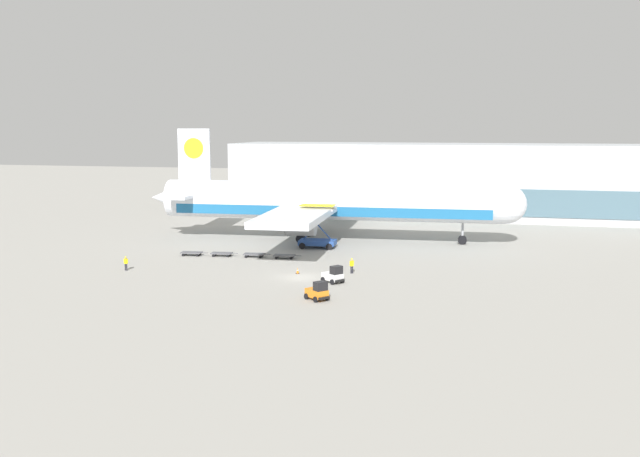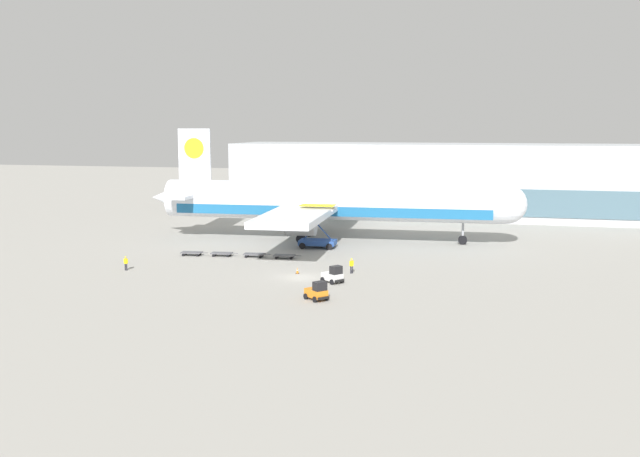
{
  "view_description": "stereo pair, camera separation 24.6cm",
  "coord_description": "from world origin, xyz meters",
  "px_view_note": "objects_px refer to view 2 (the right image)",
  "views": [
    {
      "loc": [
        21.75,
        -77.98,
        17.43
      ],
      "look_at": [
        -0.84,
        12.26,
        4.0
      ],
      "focal_mm": 40.0,
      "sensor_mm": 36.0,
      "label": 1
    },
    {
      "loc": [
        21.99,
        -77.92,
        17.43
      ],
      "look_at": [
        -0.84,
        12.26,
        4.0
      ],
      "focal_mm": 40.0,
      "sensor_mm": 36.0,
      "label": 2
    }
  ],
  "objects_px": {
    "traffic_cone_near": "(297,271)",
    "baggage_tug_foreground": "(333,275)",
    "baggage_dolly_second": "(222,253)",
    "ground_crew_near": "(126,262)",
    "baggage_dolly_third": "(254,254)",
    "ground_crew_far": "(352,264)",
    "baggage_tug_mid": "(317,292)",
    "baggage_dolly_trail": "(285,256)",
    "scissor_lift_loader": "(318,232)",
    "baggage_dolly_lead": "(192,253)",
    "airplane_main": "(327,202)"
  },
  "relations": [
    {
      "from": "baggage_tug_foreground",
      "to": "baggage_dolly_trail",
      "type": "height_order",
      "value": "baggage_tug_foreground"
    },
    {
      "from": "baggage_dolly_second",
      "to": "ground_crew_far",
      "type": "xyz_separation_m",
      "value": [
        19.28,
        -6.82,
        0.7
      ]
    },
    {
      "from": "baggage_dolly_trail",
      "to": "baggage_tug_mid",
      "type": "bearing_deg",
      "value": -71.77
    },
    {
      "from": "baggage_tug_foreground",
      "to": "ground_crew_near",
      "type": "xyz_separation_m",
      "value": [
        -26.04,
        0.58,
        0.15
      ]
    },
    {
      "from": "baggage_dolly_second",
      "to": "baggage_dolly_trail",
      "type": "xyz_separation_m",
      "value": [
        8.7,
        0.48,
        0.0
      ]
    },
    {
      "from": "baggage_tug_foreground",
      "to": "baggage_tug_mid",
      "type": "height_order",
      "value": "same"
    },
    {
      "from": "airplane_main",
      "to": "baggage_dolly_trail",
      "type": "xyz_separation_m",
      "value": [
        -1.78,
        -16.2,
        -5.45
      ]
    },
    {
      "from": "traffic_cone_near",
      "to": "baggage_dolly_trail",
      "type": "bearing_deg",
      "value": 115.84
    },
    {
      "from": "baggage_dolly_lead",
      "to": "airplane_main",
      "type": "bearing_deg",
      "value": 42.77
    },
    {
      "from": "baggage_dolly_lead",
      "to": "baggage_dolly_trail",
      "type": "distance_m",
      "value": 12.88
    },
    {
      "from": "baggage_tug_mid",
      "to": "baggage_dolly_third",
      "type": "relative_size",
      "value": 0.74
    },
    {
      "from": "baggage_dolly_third",
      "to": "ground_crew_near",
      "type": "bearing_deg",
      "value": -141.89
    },
    {
      "from": "baggage_tug_foreground",
      "to": "baggage_dolly_second",
      "type": "xyz_separation_m",
      "value": [
        -18.34,
        12.38,
        -0.49
      ]
    },
    {
      "from": "airplane_main",
      "to": "scissor_lift_loader",
      "type": "distance_m",
      "value": 7.81
    },
    {
      "from": "airplane_main",
      "to": "traffic_cone_near",
      "type": "distance_m",
      "value": 25.89
    },
    {
      "from": "scissor_lift_loader",
      "to": "baggage_dolly_trail",
      "type": "xyz_separation_m",
      "value": [
        -2.17,
        -9.25,
        -1.92
      ]
    },
    {
      "from": "ground_crew_near",
      "to": "traffic_cone_near",
      "type": "xyz_separation_m",
      "value": [
        20.75,
        3.31,
        -0.68
      ]
    },
    {
      "from": "traffic_cone_near",
      "to": "ground_crew_near",
      "type": "bearing_deg",
      "value": -170.95
    },
    {
      "from": "baggage_dolly_lead",
      "to": "ground_crew_near",
      "type": "bearing_deg",
      "value": -114.49
    },
    {
      "from": "airplane_main",
      "to": "baggage_dolly_trail",
      "type": "bearing_deg",
      "value": -99.66
    },
    {
      "from": "baggage_dolly_trail",
      "to": "ground_crew_near",
      "type": "bearing_deg",
      "value": -150.11
    },
    {
      "from": "scissor_lift_loader",
      "to": "baggage_dolly_third",
      "type": "xyz_separation_m",
      "value": [
        -6.39,
        -9.33,
        -1.92
      ]
    },
    {
      "from": "baggage_dolly_second",
      "to": "traffic_cone_near",
      "type": "bearing_deg",
      "value": -39.97
    },
    {
      "from": "traffic_cone_near",
      "to": "baggage_tug_foreground",
      "type": "bearing_deg",
      "value": -36.29
    },
    {
      "from": "baggage_dolly_third",
      "to": "baggage_dolly_trail",
      "type": "xyz_separation_m",
      "value": [
        4.21,
        0.07,
        0.0
      ]
    },
    {
      "from": "baggage_dolly_second",
      "to": "traffic_cone_near",
      "type": "distance_m",
      "value": 15.57
    },
    {
      "from": "baggage_dolly_third",
      "to": "ground_crew_far",
      "type": "distance_m",
      "value": 16.48
    },
    {
      "from": "scissor_lift_loader",
      "to": "baggage_tug_foreground",
      "type": "height_order",
      "value": "scissor_lift_loader"
    },
    {
      "from": "baggage_dolly_third",
      "to": "baggage_dolly_trail",
      "type": "height_order",
      "value": "same"
    },
    {
      "from": "ground_crew_far",
      "to": "baggage_dolly_trail",
      "type": "bearing_deg",
      "value": 104.29
    },
    {
      "from": "scissor_lift_loader",
      "to": "traffic_cone_near",
      "type": "bearing_deg",
      "value": -86.59
    },
    {
      "from": "baggage_tug_foreground",
      "to": "baggage_dolly_second",
      "type": "relative_size",
      "value": 0.74
    },
    {
      "from": "baggage_tug_mid",
      "to": "baggage_dolly_third",
      "type": "bearing_deg",
      "value": 164.21
    },
    {
      "from": "airplane_main",
      "to": "baggage_tug_foreground",
      "type": "distance_m",
      "value": 30.51
    },
    {
      "from": "ground_crew_near",
      "to": "traffic_cone_near",
      "type": "relative_size",
      "value": 2.41
    },
    {
      "from": "baggage_tug_foreground",
      "to": "traffic_cone_near",
      "type": "bearing_deg",
      "value": -179.96
    },
    {
      "from": "airplane_main",
      "to": "baggage_dolly_third",
      "type": "distance_m",
      "value": 18.18
    },
    {
      "from": "scissor_lift_loader",
      "to": "baggage_dolly_second",
      "type": "height_order",
      "value": "scissor_lift_loader"
    },
    {
      "from": "airplane_main",
      "to": "baggage_dolly_trail",
      "type": "relative_size",
      "value": 15.42
    },
    {
      "from": "baggage_dolly_lead",
      "to": "ground_crew_far",
      "type": "bearing_deg",
      "value": -21.91
    },
    {
      "from": "baggage_tug_foreground",
      "to": "baggage_dolly_second",
      "type": "height_order",
      "value": "baggage_tug_foreground"
    },
    {
      "from": "scissor_lift_loader",
      "to": "baggage_tug_foreground",
      "type": "bearing_deg",
      "value": -74.74
    },
    {
      "from": "baggage_tug_foreground",
      "to": "traffic_cone_near",
      "type": "height_order",
      "value": "baggage_tug_foreground"
    },
    {
      "from": "scissor_lift_loader",
      "to": "baggage_dolly_second",
      "type": "xyz_separation_m",
      "value": [
        -10.87,
        -9.73,
        -1.92
      ]
    },
    {
      "from": "baggage_dolly_trail",
      "to": "ground_crew_far",
      "type": "xyz_separation_m",
      "value": [
        10.58,
        -7.3,
        0.7
      ]
    },
    {
      "from": "baggage_dolly_second",
      "to": "scissor_lift_loader",
      "type": "bearing_deg",
      "value": 34.91
    },
    {
      "from": "scissor_lift_loader",
      "to": "baggage_dolly_lead",
      "type": "xyz_separation_m",
      "value": [
        -15.02,
        -10.28,
        -1.92
      ]
    },
    {
      "from": "baggage_tug_mid",
      "to": "ground_crew_near",
      "type": "xyz_separation_m",
      "value": [
        -26.29,
        8.79,
        0.15
      ]
    },
    {
      "from": "ground_crew_near",
      "to": "traffic_cone_near",
      "type": "bearing_deg",
      "value": 11.17
    },
    {
      "from": "baggage_dolly_second",
      "to": "baggage_dolly_third",
      "type": "bearing_deg",
      "value": -1.75
    }
  ]
}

